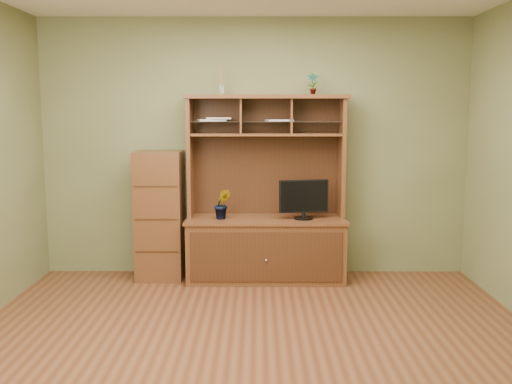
{
  "coord_description": "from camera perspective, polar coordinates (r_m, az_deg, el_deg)",
  "views": [
    {
      "loc": [
        0.03,
        -4.04,
        1.74
      ],
      "look_at": [
        0.02,
        1.2,
        0.99
      ],
      "focal_mm": 40.0,
      "sensor_mm": 36.0,
      "label": 1
    }
  ],
  "objects": [
    {
      "name": "orchid_plant",
      "position": [
        5.78,
        -3.37,
        -1.2
      ],
      "size": [
        0.17,
        0.14,
        0.31
      ],
      "primitive_type": "imported",
      "rotation": [
        0.0,
        0.0,
        0.01
      ],
      "color": "#295D1F",
      "rests_on": "media_hutch"
    },
    {
      "name": "reed_diffuser",
      "position": [
        5.87,
        -3.56,
        10.77
      ],
      "size": [
        0.06,
        0.06,
        0.28
      ],
      "color": "silver",
      "rests_on": "media_hutch"
    },
    {
      "name": "room",
      "position": [
        4.06,
        -0.28,
        2.64
      ],
      "size": [
        4.54,
        4.04,
        2.74
      ],
      "color": "#532B17",
      "rests_on": "ground"
    },
    {
      "name": "side_cabinet",
      "position": [
        6.0,
        -9.59,
        -2.31
      ],
      "size": [
        0.48,
        0.43,
        1.33
      ],
      "color": "#4A2415",
      "rests_on": "room"
    },
    {
      "name": "media_hutch",
      "position": [
        5.9,
        0.99,
        -3.78
      ],
      "size": [
        1.66,
        0.61,
        1.9
      ],
      "color": "#4A2415",
      "rests_on": "room"
    },
    {
      "name": "top_plant",
      "position": [
        5.88,
        5.69,
        10.72
      ],
      "size": [
        0.12,
        0.08,
        0.22
      ],
      "primitive_type": "imported",
      "rotation": [
        0.0,
        0.0,
        -0.05
      ],
      "color": "#3E6E26",
      "rests_on": "media_hutch"
    },
    {
      "name": "monitor",
      "position": [
        5.77,
        4.8,
        -0.66
      ],
      "size": [
        0.5,
        0.19,
        0.4
      ],
      "rotation": [
        0.0,
        0.0,
        0.2
      ],
      "color": "black",
      "rests_on": "media_hutch"
    },
    {
      "name": "magazines",
      "position": [
        5.85,
        -2.06,
        7.24
      ],
      "size": [
        1.0,
        0.27,
        0.04
      ],
      "color": "silver",
      "rests_on": "media_hutch"
    }
  ]
}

